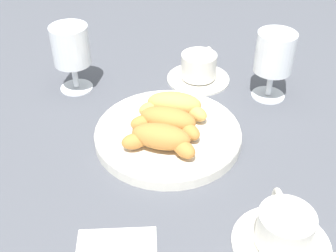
{
  "coord_description": "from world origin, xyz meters",
  "views": [
    {
      "loc": [
        -0.07,
        0.59,
        0.49
      ],
      "look_at": [
        -0.03,
        -0.01,
        0.03
      ],
      "focal_mm": 46.18,
      "sensor_mm": 36.0,
      "label": 1
    }
  ],
  "objects_px": {
    "croissant_extra": "(160,139)",
    "juice_glass_left": "(71,49)",
    "coffee_cup_far": "(199,69)",
    "juice_glass_right": "(274,55)",
    "coffee_cup_near": "(284,232)",
    "croissant_large": "(174,105)",
    "pastry_plate": "(168,134)",
    "croissant_small": "(167,121)"
  },
  "relations": [
    {
      "from": "pastry_plate",
      "to": "croissant_small",
      "type": "height_order",
      "value": "croissant_small"
    },
    {
      "from": "croissant_small",
      "to": "juice_glass_right",
      "type": "height_order",
      "value": "juice_glass_right"
    },
    {
      "from": "coffee_cup_near",
      "to": "coffee_cup_far",
      "type": "relative_size",
      "value": 1.0
    },
    {
      "from": "croissant_extra",
      "to": "juice_glass_left",
      "type": "bearing_deg",
      "value": -47.43
    },
    {
      "from": "croissant_small",
      "to": "juice_glass_right",
      "type": "bearing_deg",
      "value": -141.07
    },
    {
      "from": "pastry_plate",
      "to": "croissant_large",
      "type": "height_order",
      "value": "croissant_large"
    },
    {
      "from": "coffee_cup_far",
      "to": "juice_glass_right",
      "type": "height_order",
      "value": "juice_glass_right"
    },
    {
      "from": "croissant_small",
      "to": "juice_glass_right",
      "type": "relative_size",
      "value": 0.95
    },
    {
      "from": "pastry_plate",
      "to": "juice_glass_left",
      "type": "height_order",
      "value": "juice_glass_left"
    },
    {
      "from": "croissant_extra",
      "to": "juice_glass_left",
      "type": "relative_size",
      "value": 0.96
    },
    {
      "from": "croissant_extra",
      "to": "coffee_cup_far",
      "type": "relative_size",
      "value": 0.99
    },
    {
      "from": "croissant_large",
      "to": "croissant_small",
      "type": "relative_size",
      "value": 1.02
    },
    {
      "from": "croissant_extra",
      "to": "juice_glass_left",
      "type": "xyz_separation_m",
      "value": [
        0.2,
        -0.21,
        0.05
      ]
    },
    {
      "from": "croissant_large",
      "to": "juice_glass_right",
      "type": "distance_m",
      "value": 0.22
    },
    {
      "from": "croissant_extra",
      "to": "juice_glass_right",
      "type": "bearing_deg",
      "value": -134.6
    },
    {
      "from": "croissant_extra",
      "to": "juice_glass_right",
      "type": "height_order",
      "value": "juice_glass_right"
    },
    {
      "from": "coffee_cup_near",
      "to": "coffee_cup_far",
      "type": "height_order",
      "value": "same"
    },
    {
      "from": "croissant_large",
      "to": "croissant_extra",
      "type": "distance_m",
      "value": 0.1
    },
    {
      "from": "coffee_cup_far",
      "to": "juice_glass_left",
      "type": "xyz_separation_m",
      "value": [
        0.26,
        0.05,
        0.07
      ]
    },
    {
      "from": "croissant_large",
      "to": "croissant_small",
      "type": "distance_m",
      "value": 0.05
    },
    {
      "from": "croissant_small",
      "to": "juice_glass_left",
      "type": "height_order",
      "value": "juice_glass_left"
    },
    {
      "from": "juice_glass_right",
      "to": "croissant_large",
      "type": "bearing_deg",
      "value": 30.36
    },
    {
      "from": "croissant_small",
      "to": "juice_glass_left",
      "type": "relative_size",
      "value": 0.95
    },
    {
      "from": "croissant_extra",
      "to": "juice_glass_left",
      "type": "height_order",
      "value": "juice_glass_left"
    },
    {
      "from": "juice_glass_left",
      "to": "croissant_small",
      "type": "bearing_deg",
      "value": 141.25
    },
    {
      "from": "coffee_cup_near",
      "to": "juice_glass_right",
      "type": "height_order",
      "value": "juice_glass_right"
    },
    {
      "from": "coffee_cup_far",
      "to": "croissant_large",
      "type": "bearing_deg",
      "value": 74.93
    },
    {
      "from": "croissant_small",
      "to": "juice_glass_left",
      "type": "bearing_deg",
      "value": -38.75
    },
    {
      "from": "coffee_cup_far",
      "to": "juice_glass_right",
      "type": "xyz_separation_m",
      "value": [
        -0.14,
        0.06,
        0.07
      ]
    },
    {
      "from": "juice_glass_left",
      "to": "coffee_cup_far",
      "type": "bearing_deg",
      "value": -168.6
    },
    {
      "from": "coffee_cup_near",
      "to": "croissant_large",
      "type": "bearing_deg",
      "value": -58.73
    },
    {
      "from": "pastry_plate",
      "to": "croissant_small",
      "type": "relative_size",
      "value": 1.96
    },
    {
      "from": "coffee_cup_far",
      "to": "juice_glass_left",
      "type": "distance_m",
      "value": 0.27
    },
    {
      "from": "coffee_cup_far",
      "to": "pastry_plate",
      "type": "bearing_deg",
      "value": 75.99
    },
    {
      "from": "croissant_small",
      "to": "juice_glass_left",
      "type": "distance_m",
      "value": 0.27
    },
    {
      "from": "croissant_extra",
      "to": "juice_glass_left",
      "type": "distance_m",
      "value": 0.29
    },
    {
      "from": "croissant_extra",
      "to": "juice_glass_right",
      "type": "relative_size",
      "value": 0.96
    },
    {
      "from": "croissant_extra",
      "to": "coffee_cup_near",
      "type": "distance_m",
      "value": 0.25
    },
    {
      "from": "coffee_cup_near",
      "to": "coffee_cup_far",
      "type": "bearing_deg",
      "value": -74.89
    },
    {
      "from": "coffee_cup_far",
      "to": "juice_glass_right",
      "type": "distance_m",
      "value": 0.17
    },
    {
      "from": "croissant_small",
      "to": "coffee_cup_far",
      "type": "distance_m",
      "value": 0.22
    },
    {
      "from": "croissant_large",
      "to": "coffee_cup_near",
      "type": "height_order",
      "value": "croissant_large"
    }
  ]
}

